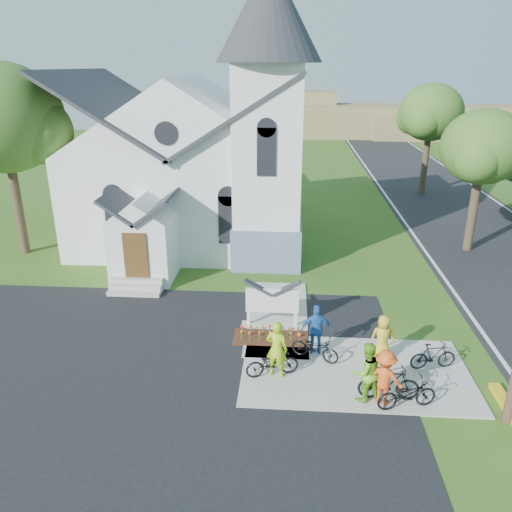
# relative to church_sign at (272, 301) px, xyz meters

# --- Properties ---
(ground) EXTENTS (120.00, 120.00, 0.00)m
(ground) POSITION_rel_church_sign_xyz_m (1.20, -3.20, -1.03)
(ground) COLOR #335919
(ground) RESTS_ON ground
(parking_lot) EXTENTS (20.00, 16.00, 0.02)m
(parking_lot) POSITION_rel_church_sign_xyz_m (-5.80, -5.20, -1.02)
(parking_lot) COLOR black
(parking_lot) RESTS_ON ground
(road) EXTENTS (8.00, 90.00, 0.02)m
(road) POSITION_rel_church_sign_xyz_m (11.20, 11.80, -1.02)
(road) COLOR black
(road) RESTS_ON ground
(sidewalk) EXTENTS (7.00, 4.00, 0.05)m
(sidewalk) POSITION_rel_church_sign_xyz_m (2.70, -2.70, -1.00)
(sidewalk) COLOR #9F988F
(sidewalk) RESTS_ON ground
(church) EXTENTS (12.35, 12.00, 13.00)m
(church) POSITION_rel_church_sign_xyz_m (-4.28, 9.28, 4.22)
(church) COLOR white
(church) RESTS_ON ground
(church_sign) EXTENTS (2.20, 0.40, 1.70)m
(church_sign) POSITION_rel_church_sign_xyz_m (0.00, 0.00, 0.00)
(church_sign) COLOR #9F988F
(church_sign) RESTS_ON ground
(flower_bed) EXTENTS (2.60, 1.10, 0.07)m
(flower_bed) POSITION_rel_church_sign_xyz_m (0.00, -0.90, -0.99)
(flower_bed) COLOR #3B1B10
(flower_bed) RESTS_ON ground
(tree_lot_corner) EXTENTS (5.60, 5.60, 9.15)m
(tree_lot_corner) POSITION_rel_church_sign_xyz_m (-12.80, 6.80, 5.58)
(tree_lot_corner) COLOR #35281D
(tree_lot_corner) RESTS_ON ground
(tree_road_near) EXTENTS (4.00, 4.00, 7.05)m
(tree_road_near) POSITION_rel_church_sign_xyz_m (9.70, 8.80, 4.18)
(tree_road_near) COLOR #35281D
(tree_road_near) RESTS_ON ground
(tree_road_mid) EXTENTS (4.40, 4.40, 7.80)m
(tree_road_mid) POSITION_rel_church_sign_xyz_m (10.20, 20.80, 4.75)
(tree_road_mid) COLOR #35281D
(tree_road_mid) RESTS_ON ground
(distant_hills) EXTENTS (61.00, 10.00, 5.60)m
(distant_hills) POSITION_rel_church_sign_xyz_m (4.56, 53.13, 1.15)
(distant_hills) COLOR olive
(distant_hills) RESTS_ON ground
(cyclist_0) EXTENTS (0.76, 0.60, 1.83)m
(cyclist_0) POSITION_rel_church_sign_xyz_m (0.26, -3.09, -0.06)
(cyclist_0) COLOR #A1C617
(cyclist_0) RESTS_ON sidewalk
(bike_0) EXTENTS (1.74, 1.02, 0.86)m
(bike_0) POSITION_rel_church_sign_xyz_m (0.14, -3.13, -0.55)
(bike_0) COLOR black
(bike_0) RESTS_ON sidewalk
(cyclist_1) EXTENTS (1.07, 0.97, 1.78)m
(cyclist_1) POSITION_rel_church_sign_xyz_m (2.78, -4.09, -0.08)
(cyclist_1) COLOR #6EBB23
(cyclist_1) RESTS_ON sidewalk
(bike_1) EXTENTS (1.73, 0.49, 1.04)m
(bike_1) POSITION_rel_church_sign_xyz_m (3.45, -4.04, -0.46)
(bike_1) COLOR black
(bike_1) RESTS_ON sidewalk
(cyclist_2) EXTENTS (1.03, 0.47, 1.72)m
(cyclist_2) POSITION_rel_church_sign_xyz_m (1.51, -1.73, -0.12)
(cyclist_2) COLOR #235EB1
(cyclist_2) RESTS_ON sidewalk
(bike_2) EXTENTS (1.68, 1.15, 0.84)m
(bike_2) POSITION_rel_church_sign_xyz_m (1.47, -2.14, -0.56)
(bike_2) COLOR black
(bike_2) RESTS_ON sidewalk
(cyclist_3) EXTENTS (1.22, 0.96, 1.65)m
(cyclist_3) POSITION_rel_church_sign_xyz_m (3.26, -4.23, -0.15)
(cyclist_3) COLOR #E65019
(cyclist_3) RESTS_ON sidewalk
(bike_3) EXTENTS (1.52, 0.69, 0.88)m
(bike_3) POSITION_rel_church_sign_xyz_m (5.09, -2.39, -0.54)
(bike_3) COLOR black
(bike_3) RESTS_ON sidewalk
(cyclist_4) EXTENTS (0.78, 0.53, 1.56)m
(cyclist_4) POSITION_rel_church_sign_xyz_m (3.59, -1.98, -0.20)
(cyclist_4) COLOR gold
(cyclist_4) RESTS_ON sidewalk
(bike_4) EXTENTS (1.80, 1.01, 0.90)m
(bike_4) POSITION_rel_church_sign_xyz_m (3.88, -4.40, -0.53)
(bike_4) COLOR black
(bike_4) RESTS_ON sidewalk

